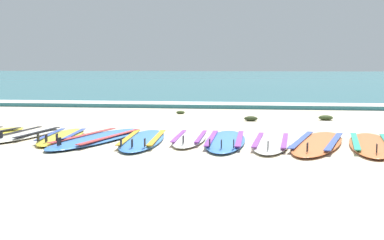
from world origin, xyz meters
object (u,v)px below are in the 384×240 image
(surfboard_1, at_px, (28,134))
(surfboard_2, at_px, (62,137))
(surfboard_4, at_px, (143,140))
(surfboard_6, at_px, (225,141))
(surfboard_3, at_px, (98,138))
(surfboard_9, at_px, (371,144))
(surfboard_8, at_px, (317,143))
(surfboard_7, at_px, (271,142))
(surfboard_5, at_px, (190,138))

(surfboard_1, relative_size, surfboard_2, 0.97)
(surfboard_4, relative_size, surfboard_6, 1.02)
(surfboard_3, bearing_deg, surfboard_4, -5.47)
(surfboard_3, height_order, surfboard_9, same)
(surfboard_4, distance_m, surfboard_8, 2.59)
(surfboard_4, xyz_separation_m, surfboard_7, (1.93, -0.03, -0.00))
(surfboard_5, bearing_deg, surfboard_1, 176.96)
(surfboard_3, distance_m, surfboard_4, 0.73)
(surfboard_7, relative_size, surfboard_9, 0.87)
(surfboard_2, xyz_separation_m, surfboard_9, (4.69, -0.17, -0.00))
(surfboard_4, bearing_deg, surfboard_1, 169.44)
(surfboard_5, relative_size, surfboard_9, 0.77)
(surfboard_5, bearing_deg, surfboard_3, -173.57)
(surfboard_2, bearing_deg, surfboard_9, -2.10)
(surfboard_2, xyz_separation_m, surfboard_8, (3.94, -0.15, -0.00))
(surfboard_4, bearing_deg, surfboard_5, 18.46)
(surfboard_6, xyz_separation_m, surfboard_8, (1.35, -0.05, -0.00))
(surfboard_4, relative_size, surfboard_9, 0.96)
(surfboard_5, bearing_deg, surfboard_8, -6.31)
(surfboard_2, height_order, surfboard_7, same)
(surfboard_7, xyz_separation_m, surfboard_8, (0.67, 0.05, -0.00))
(surfboard_6, height_order, surfboard_9, same)
(surfboard_3, distance_m, surfboard_8, 3.33)
(surfboard_4, bearing_deg, surfboard_9, -0.12)
(surfboard_8, height_order, surfboard_9, same)
(surfboard_3, distance_m, surfboard_7, 2.66)
(surfboard_7, bearing_deg, surfboard_9, 0.95)
(surfboard_2, xyz_separation_m, surfboard_3, (0.61, -0.09, -0.00))
(surfboard_6, bearing_deg, surfboard_4, -176.63)
(surfboard_1, relative_size, surfboard_5, 1.03)
(surfboard_6, distance_m, surfboard_9, 2.10)
(surfboard_3, bearing_deg, surfboard_5, 6.43)
(surfboard_1, height_order, surfboard_6, same)
(surfboard_1, relative_size, surfboard_6, 0.84)
(surfboard_2, relative_size, surfboard_5, 1.06)
(surfboard_5, distance_m, surfboard_7, 1.26)
(surfboard_1, xyz_separation_m, surfboard_9, (5.34, -0.38, -0.00))
(surfboard_2, xyz_separation_m, surfboard_4, (1.34, -0.16, -0.00))
(surfboard_2, height_order, surfboard_8, same)
(surfboard_3, height_order, surfboard_8, same)
(surfboard_5, bearing_deg, surfboard_2, -178.17)
(surfboard_5, xyz_separation_m, surfboard_6, (0.56, -0.16, 0.00))
(surfboard_5, bearing_deg, surfboard_6, -15.61)
(surfboard_3, distance_m, surfboard_9, 4.08)
(surfboard_2, xyz_separation_m, surfboard_7, (3.27, -0.20, -0.00))
(surfboard_7, bearing_deg, surfboard_2, 176.58)
(surfboard_8, bearing_deg, surfboard_9, -1.98)
(surfboard_3, bearing_deg, surfboard_2, 171.19)
(surfboard_4, bearing_deg, surfboard_2, 173.00)
(surfboard_1, distance_m, surfboard_4, 2.03)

